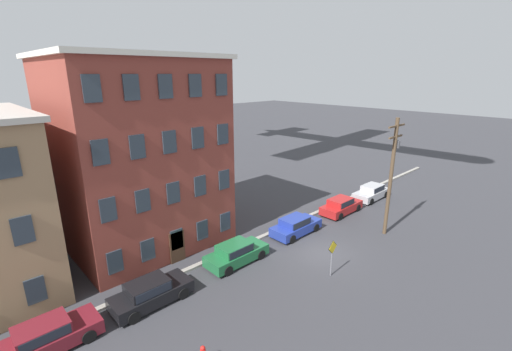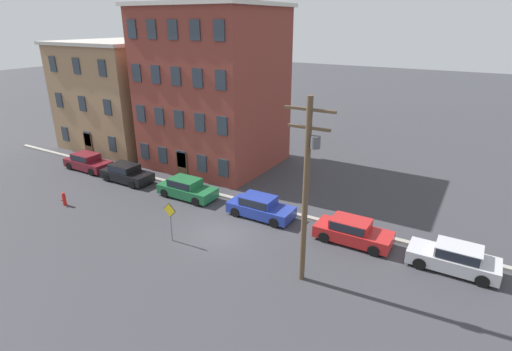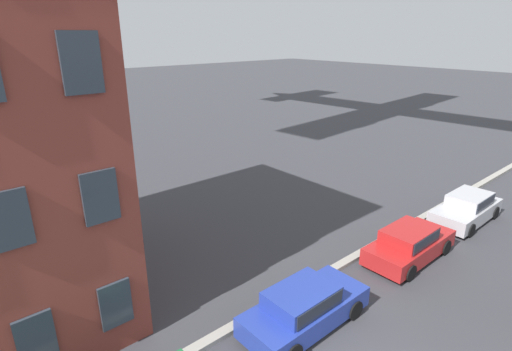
# 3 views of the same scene
# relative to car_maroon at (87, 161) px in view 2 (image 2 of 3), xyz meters

# --- Properties ---
(ground_plane) EXTENTS (200.00, 200.00, 0.00)m
(ground_plane) POSITION_rel_car_maroon_xyz_m (16.48, -3.30, -0.75)
(ground_plane) COLOR #38383D
(kerb_strip) EXTENTS (56.00, 0.36, 0.16)m
(kerb_strip) POSITION_rel_car_maroon_xyz_m (16.48, 1.20, -0.67)
(kerb_strip) COLOR #9E998E
(kerb_strip) RESTS_ON ground_plane
(apartment_corner) EXTENTS (10.68, 10.41, 10.37)m
(apartment_corner) POSITION_rel_car_maroon_xyz_m (-3.12, 7.64, 4.45)
(apartment_corner) COLOR #9E7A56
(apartment_corner) RESTS_ON ground_plane
(apartment_midblock) EXTENTS (10.81, 9.83, 13.49)m
(apartment_midblock) POSITION_rel_car_maroon_xyz_m (8.45, 7.35, 6.01)
(apartment_midblock) COLOR brown
(apartment_midblock) RESTS_ON ground_plane
(car_maroon) EXTENTS (4.40, 1.92, 1.43)m
(car_maroon) POSITION_rel_car_maroon_xyz_m (0.00, 0.00, 0.00)
(car_maroon) COLOR maroon
(car_maroon) RESTS_ON ground_plane
(car_black) EXTENTS (4.40, 1.92, 1.43)m
(car_black) POSITION_rel_car_maroon_xyz_m (5.01, -0.22, 0.00)
(car_black) COLOR black
(car_black) RESTS_ON ground_plane
(car_green) EXTENTS (4.40, 1.92, 1.43)m
(car_green) POSITION_rel_car_maroon_xyz_m (11.22, -0.17, 0.00)
(car_green) COLOR #1E6638
(car_green) RESTS_ON ground_plane
(car_blue) EXTENTS (4.40, 1.92, 1.43)m
(car_blue) POSITION_rel_car_maroon_xyz_m (17.42, -0.14, 0.00)
(car_blue) COLOR #233899
(car_blue) RESTS_ON ground_plane
(car_red) EXTENTS (4.40, 1.92, 1.43)m
(car_red) POSITION_rel_car_maroon_xyz_m (23.68, -0.23, 0.00)
(car_red) COLOR #B21E1E
(car_red) RESTS_ON ground_plane
(car_silver) EXTENTS (4.40, 1.92, 1.43)m
(car_silver) POSITION_rel_car_maroon_xyz_m (29.13, -0.27, 0.00)
(car_silver) COLOR #B7B7BC
(car_silver) RESTS_ON ground_plane
(caution_sign) EXTENTS (0.90, 0.08, 2.45)m
(caution_sign) POSITION_rel_car_maroon_xyz_m (14.53, -5.50, 0.88)
(caution_sign) COLOR slate
(caution_sign) RESTS_ON ground_plane
(utility_pole) EXTENTS (2.40, 0.44, 9.20)m
(utility_pole) POSITION_rel_car_maroon_xyz_m (22.69, -4.98, 4.42)
(utility_pole) COLOR brown
(utility_pole) RESTS_ON ground_plane
(fire_hydrant) EXTENTS (0.24, 0.34, 0.96)m
(fire_hydrant) POSITION_rel_car_maroon_xyz_m (4.72, -5.64, -0.27)
(fire_hydrant) COLOR red
(fire_hydrant) RESTS_ON ground_plane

